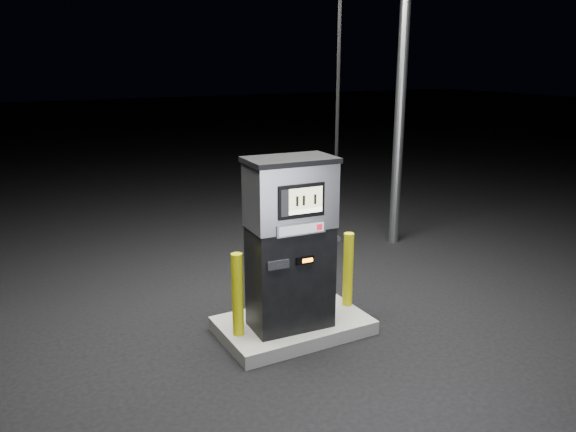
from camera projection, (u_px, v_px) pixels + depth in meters
name	position (u px, v px, depth m)	size (l,w,h in m)	color
ground	(293.00, 332.00, 6.21)	(80.00, 80.00, 0.00)	black
pump_island	(293.00, 325.00, 6.19)	(1.60, 1.00, 0.15)	slate
fuel_dispenser	(291.00, 242.00, 5.79)	(1.01, 0.59, 3.77)	black
bollard_left	(238.00, 295.00, 5.71)	(0.12, 0.12, 0.88)	#CAC90B
bollard_right	(348.00, 270.00, 6.42)	(0.12, 0.12, 0.87)	#CAC90B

